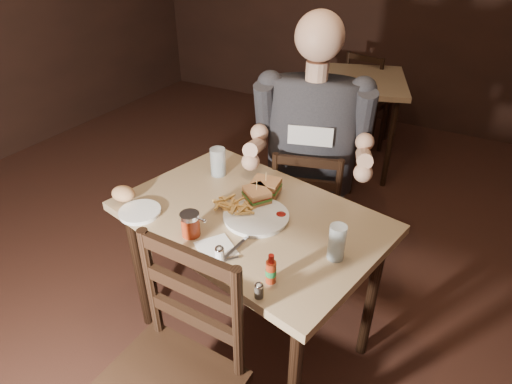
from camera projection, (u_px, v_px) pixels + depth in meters
The scene contains 23 objects.
room_shell at pixel (212, 90), 1.23m from camera, with size 7.00×7.00×7.00m.
main_table at pixel (250, 231), 1.85m from camera, with size 1.22×0.94×0.77m.
bg_table at pixel (353, 89), 3.44m from camera, with size 1.01×1.01×0.77m.
chair_far at pixel (307, 209), 2.44m from camera, with size 0.39×0.43×0.85m, color black, non-canonical shape.
bg_chair_far at pixel (369, 98), 3.98m from camera, with size 0.40×0.43×0.86m, color black, non-canonical shape.
bg_chair_near at pixel (325, 142), 3.17m from camera, with size 0.40×0.44×0.87m, color black, non-canonical shape.
diner at pixel (312, 125), 2.11m from camera, with size 0.61×0.48×1.05m, color #302F34, non-canonical shape.
dinner_plate at pixel (256, 217), 1.77m from camera, with size 0.27×0.27×0.02m, color white.
sandwich_left at pixel (257, 191), 1.83m from camera, with size 0.11×0.09×0.10m, color tan, non-canonical shape.
sandwich_right at pixel (266, 182), 1.89m from camera, with size 0.12×0.10×0.10m, color tan, non-canonical shape.
fries_pile at pixel (234, 205), 1.80m from camera, with size 0.22×0.16×0.04m, color #F3BB5D, non-canonical shape.
ketchup_dollop at pixel (281, 214), 1.76m from camera, with size 0.04×0.04×0.01m, color maroon.
glass_left at pixel (218, 162), 2.05m from camera, with size 0.07×0.07×0.14m, color silver.
glass_right at pixel (337, 242), 1.53m from camera, with size 0.06×0.06×0.14m, color silver.
hot_sauce at pixel (271, 269), 1.43m from camera, with size 0.04×0.04×0.12m, color maroon, non-canonical shape.
salt_shaker at pixel (220, 254), 1.53m from camera, with size 0.03×0.03×0.06m, color white, non-canonical shape.
pepper_shaker at pixel (259, 291), 1.39m from camera, with size 0.03×0.03×0.06m, color #38332D, non-canonical shape.
syrup_dispenser at pixel (190, 224), 1.66m from camera, with size 0.08×0.08×0.10m, color maroon, non-canonical shape.
napkin at pixel (216, 248), 1.61m from camera, with size 0.14×0.13×0.00m, color white.
knife at pixel (233, 251), 1.59m from camera, with size 0.01×0.21×0.01m, color silver.
fork at pixel (218, 263), 1.53m from camera, with size 0.01×0.16×0.00m, color silver.
side_plate at pixel (140, 213), 1.80m from camera, with size 0.17×0.17×0.01m, color white.
bread_roll at pixel (123, 194), 1.85m from camera, with size 0.11×0.09×0.06m, color tan.
Camera 1 is at (0.70, -0.98, 1.81)m, focal length 30.00 mm.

